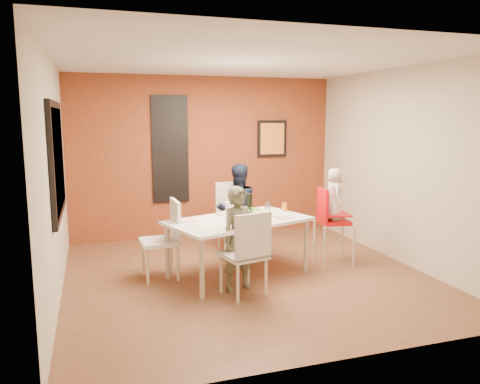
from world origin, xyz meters
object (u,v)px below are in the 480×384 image
object	(u,v)px
wine_bottle	(250,205)
chair_near	(247,250)
chair_far	(233,212)
toddler	(334,194)
chair_left	(166,235)
paper_towel_roll	(230,211)
child_far	(237,209)
dining_table	(238,224)
child_near	(239,239)
high_chair	(331,219)

from	to	relation	value
wine_bottle	chair_near	bearing A→B (deg)	-110.23
chair_far	toddler	xyz separation A→B (m)	(1.09, -1.18, 0.41)
chair_left	paper_towel_roll	bearing A→B (deg)	69.67
chair_left	child_far	distance (m)	1.41
chair_left	child_far	world-z (taller)	child_far
toddler	chair_far	bearing A→B (deg)	51.95
chair_near	toddler	world-z (taller)	toddler
dining_table	child_near	world-z (taller)	child_near
chair_left	toddler	size ratio (longest dim) A/B	1.40
child_near	wine_bottle	xyz separation A→B (m)	(0.35, 0.64, 0.27)
chair_far	child_far	distance (m)	0.27
chair_left	child_near	bearing A→B (deg)	43.96
chair_near	dining_table	bearing A→B (deg)	-113.61
child_near	child_far	xyz separation A→B (m)	(0.44, 1.47, 0.05)
child_near	high_chair	bearing A→B (deg)	3.69
dining_table	wine_bottle	distance (m)	0.32
chair_near	wine_bottle	size ratio (longest dim) A/B	3.33
wine_bottle	dining_table	bearing A→B (deg)	-145.76
child_near	wine_bottle	distance (m)	0.77
chair_far	wine_bottle	bearing A→B (deg)	-93.95
child_far	chair_left	bearing A→B (deg)	24.07
chair_far	chair_left	bearing A→B (deg)	-138.32
toddler	child_near	bearing A→B (deg)	118.73
chair_left	high_chair	size ratio (longest dim) A/B	0.93
wine_bottle	chair_left	bearing A→B (deg)	176.58
chair_far	child_near	world-z (taller)	child_near
chair_near	chair_far	bearing A→B (deg)	-115.88
high_chair	wine_bottle	size ratio (longest dim) A/B	3.61
paper_towel_roll	child_near	bearing A→B (deg)	-92.86
chair_near	toddler	xyz separation A→B (m)	(1.51, 0.79, 0.44)
paper_towel_roll	chair_far	bearing A→B (deg)	71.64
chair_near	wine_bottle	distance (m)	1.00
paper_towel_roll	dining_table	bearing A→B (deg)	20.05
dining_table	child_near	xyz separation A→B (m)	(-0.15, -0.51, -0.05)
dining_table	chair_left	bearing A→B (deg)	167.45
chair_left	paper_towel_roll	world-z (taller)	chair_left
child_near	child_far	bearing A→B (deg)	56.95
high_chair	child_near	xyz separation A→B (m)	(-1.50, -0.55, -0.02)
chair_left	wine_bottle	xyz separation A→B (m)	(1.09, -0.07, 0.33)
child_far	dining_table	bearing A→B (deg)	64.49
chair_left	chair_far	bearing A→B (deg)	128.11
child_far	wine_bottle	world-z (taller)	child_far
wine_bottle	child_far	bearing A→B (deg)	83.63
wine_bottle	paper_towel_roll	distance (m)	0.37
child_near	paper_towel_roll	bearing A→B (deg)	70.77
chair_left	wine_bottle	size ratio (longest dim) A/B	3.35
chair_near	toddler	bearing A→B (deg)	-166.27
dining_table	paper_towel_roll	distance (m)	0.23
chair_left	toddler	bearing A→B (deg)	83.35
high_chair	chair_near	bearing A→B (deg)	126.09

